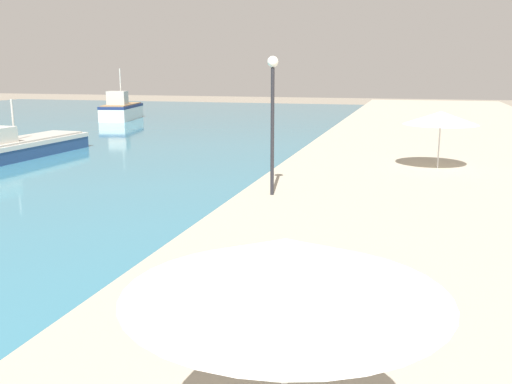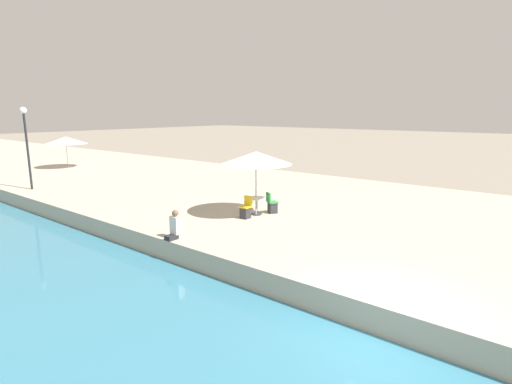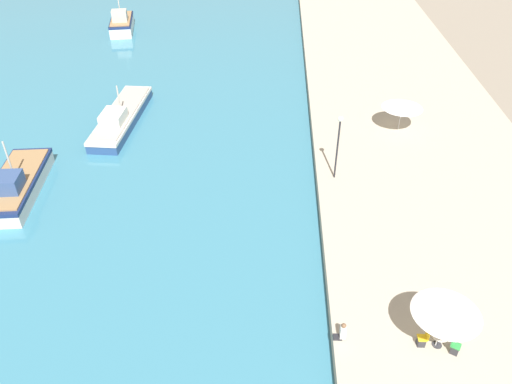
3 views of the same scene
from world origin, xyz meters
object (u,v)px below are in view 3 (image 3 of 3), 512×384
cafe_table (439,338)px  person_at_quay (342,332)px  fishing_boat_near (16,184)px  fishing_boat_far (122,23)px  cafe_chair_right (455,348)px  lamppost (339,137)px  cafe_umbrella_white (403,104)px  cafe_umbrella_pink (447,309)px  cafe_chair_left (422,340)px  fishing_boat_mid (121,116)px

cafe_table → person_at_quay: person_at_quay is taller
fishing_boat_near → person_at_quay: (20.26, -11.44, 0.39)m
fishing_boat_far → person_at_quay: bearing=-75.1°
fishing_boat_far → person_at_quay: 50.34m
cafe_chair_right → lamppost: size_ratio=0.20×
cafe_umbrella_white → lamppost: bearing=-128.6°
fishing_boat_far → cafe_table: fishing_boat_far is taller
cafe_umbrella_pink → cafe_chair_left: cafe_umbrella_pink is taller
fishing_boat_near → person_at_quay: 23.27m
cafe_umbrella_white → person_at_quay: 21.28m
fishing_boat_far → person_at_quay: (22.17, -45.19, 0.21)m
fishing_boat_mid → cafe_table: size_ratio=13.24×
cafe_umbrella_white → cafe_chair_right: 20.89m
fishing_boat_near → cafe_umbrella_pink: bearing=-32.0°
cafe_umbrella_pink → cafe_chair_right: cafe_umbrella_pink is taller
cafe_table → cafe_chair_left: (-0.72, -0.01, -0.21)m
cafe_chair_right → cafe_umbrella_pink: bearing=-85.6°
fishing_boat_mid → cafe_umbrella_pink: 29.82m
cafe_umbrella_pink → lamppost: size_ratio=0.66×
fishing_boat_mid → lamppost: (16.76, -8.29, 3.17)m
person_at_quay → fishing_boat_far: bearing=116.1°
fishing_boat_far → cafe_chair_right: bearing=-70.6°
person_at_quay → lamppost: (0.79, 13.28, 2.65)m
fishing_boat_mid → cafe_table: fishing_boat_mid is taller
lamppost → fishing_boat_far: bearing=125.7°
person_at_quay → lamppost: size_ratio=0.22×
cafe_umbrella_white → cafe_umbrella_pink: bearing=-95.9°
cafe_umbrella_pink → cafe_umbrella_white: cafe_umbrella_pink is taller
fishing_boat_mid → cafe_chair_left: fishing_boat_mid is taller
cafe_umbrella_white → person_at_quay: bearing=-107.4°
fishing_boat_mid → cafe_umbrella_pink: bearing=-45.0°
cafe_chair_left → lamppost: lamppost is taller
fishing_boat_mid → cafe_chair_left: size_ratio=11.64×
person_at_quay → lamppost: lamppost is taller
fishing_boat_near → fishing_boat_far: (-1.91, 33.75, 0.18)m
fishing_boat_mid → fishing_boat_far: size_ratio=1.53×
fishing_boat_near → lamppost: (21.05, 1.84, 3.04)m
fishing_boat_far → cafe_umbrella_pink: fishing_boat_far is taller
cafe_chair_right → person_at_quay: size_ratio=0.90×
cafe_chair_right → fishing_boat_near: bearing=-86.5°
cafe_chair_right → person_at_quay: 4.97m
lamppost → person_at_quay: bearing=-93.4°
cafe_umbrella_pink → cafe_chair_left: bearing=178.1°
cafe_chair_right → lamppost: bearing=-134.3°
cafe_umbrella_white → cafe_chair_right: size_ratio=3.43×
cafe_chair_left → cafe_table: bearing=-90.0°
cafe_umbrella_white → cafe_table: cafe_umbrella_white is taller
fishing_boat_mid → cafe_umbrella_white: size_ratio=3.39×
fishing_boat_near → cafe_umbrella_white: size_ratio=2.58×
fishing_boat_mid → cafe_umbrella_white: (22.32, -1.33, 2.21)m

